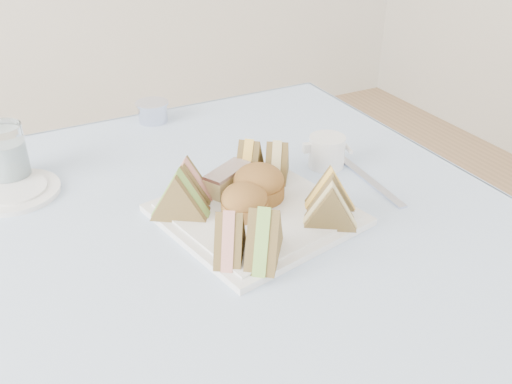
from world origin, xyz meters
name	(u,v)px	position (x,y,z in m)	size (l,w,h in m)	color
tablecloth	(211,228)	(0.00, 0.00, 0.74)	(1.02, 1.02, 0.01)	#C5DFFA
serving_plate	(256,215)	(0.08, -0.01, 0.75)	(0.28, 0.28, 0.01)	white
sandwich_fl_a	(230,233)	(-0.01, -0.10, 0.80)	(0.09, 0.04, 0.08)	brown
sandwich_fl_b	(264,233)	(0.03, -0.13, 0.80)	(0.10, 0.04, 0.09)	brown
sandwich_fr_a	(331,189)	(0.19, -0.06, 0.80)	(0.08, 0.04, 0.07)	brown
sandwich_fr_b	(331,204)	(0.16, -0.10, 0.80)	(0.09, 0.04, 0.08)	brown
sandwich_bl_a	(180,193)	(-0.04, 0.04, 0.80)	(0.10, 0.04, 0.08)	brown
sandwich_bl_b	(186,180)	(-0.01, 0.08, 0.80)	(0.09, 0.04, 0.08)	brown
sandwich_br_a	(277,160)	(0.17, 0.08, 0.80)	(0.08, 0.04, 0.07)	brown
sandwich_br_b	(250,158)	(0.12, 0.10, 0.80)	(0.08, 0.04, 0.07)	brown
scone_left	(244,201)	(0.06, -0.01, 0.78)	(0.08, 0.08, 0.05)	brown
scone_right	(259,184)	(0.10, 0.02, 0.79)	(0.09, 0.09, 0.06)	brown
pastry_slice	(228,180)	(0.07, 0.07, 0.78)	(0.09, 0.04, 0.04)	#CEC27C
side_plate	(14,192)	(-0.27, 0.26, 0.75)	(0.16, 0.16, 0.01)	white
water_glass	(6,154)	(-0.27, 0.31, 0.80)	(0.07, 0.07, 0.11)	white
tea_strainer	(153,113)	(0.06, 0.46, 0.77)	(0.07, 0.07, 0.04)	silver
knife	(370,181)	(0.32, 0.00, 0.75)	(0.02, 0.21, 0.00)	silver
fork	(318,188)	(0.22, 0.02, 0.75)	(0.01, 0.18, 0.00)	silver
creamer_jug	(327,152)	(0.28, 0.09, 0.78)	(0.07, 0.07, 0.06)	white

